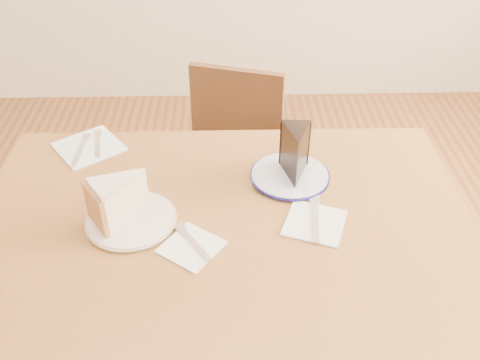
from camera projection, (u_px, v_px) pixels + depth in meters
name	position (u px, v px, depth m)	size (l,w,h in m)	color
table	(224.00, 250.00, 1.34)	(1.20, 0.80, 0.75)	#523116
chair_far	(227.00, 174.00, 1.93)	(0.49, 0.49, 0.80)	#321B0F
plate_cream	(131.00, 220.00, 1.27)	(0.20, 0.20, 0.01)	silver
plate_navy	(290.00, 176.00, 1.41)	(0.20, 0.20, 0.01)	white
carrot_cake	(123.00, 199.00, 1.24)	(0.09, 0.13, 0.10)	white
chocolate_cake	(296.00, 156.00, 1.36)	(0.08, 0.11, 0.12)	black
napkin_cream	(191.00, 247.00, 1.20)	(0.12, 0.12, 0.00)	white
napkin_navy	(315.00, 223.00, 1.26)	(0.13, 0.13, 0.00)	white
napkin_spare	(89.00, 147.00, 1.52)	(0.17, 0.17, 0.00)	white
fork_cream	(193.00, 242.00, 1.21)	(0.01, 0.14, 0.00)	silver
knife_navy	(315.00, 218.00, 1.27)	(0.02, 0.17, 0.00)	silver
fork_spare	(98.00, 144.00, 1.52)	(0.01, 0.14, 0.00)	silver
knife_spare	(80.00, 150.00, 1.50)	(0.01, 0.16, 0.00)	silver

